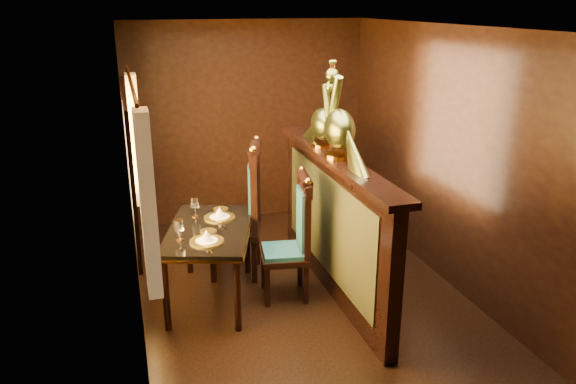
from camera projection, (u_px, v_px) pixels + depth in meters
name	position (u px, v px, depth m)	size (l,w,h in m)	color
ground	(310.00, 308.00, 5.21)	(5.00, 5.00, 0.00)	black
room_shell	(302.00, 142.00, 4.69)	(3.04, 5.04, 2.52)	black
partition	(333.00, 222.00, 5.33)	(0.26, 2.70, 1.36)	black
dining_table	(209.00, 235.00, 5.17)	(1.08, 1.40, 0.93)	black
chair_left	(296.00, 233.00, 5.24)	(0.51, 0.53, 1.24)	black
chair_right	(247.00, 206.00, 5.65)	(0.64, 0.66, 1.42)	black
peacock_left	(340.00, 111.00, 4.91)	(0.27, 0.71, 0.85)	#194C2B
peacock_right	(323.00, 110.00, 5.32)	(0.23, 0.60, 0.72)	#194C2B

